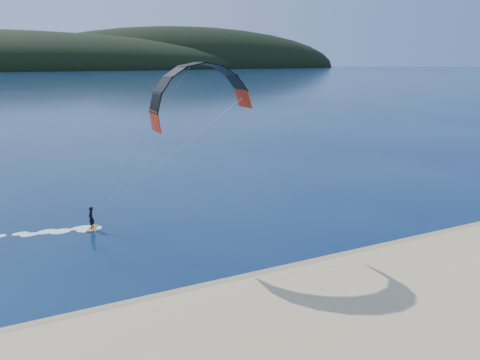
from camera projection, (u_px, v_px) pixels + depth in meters
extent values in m
plane|color=#08183C|center=(267.00, 329.00, 22.52)|extent=(1800.00, 1800.00, 0.00)
cube|color=#8E7C52|center=(230.00, 288.00, 26.43)|extent=(220.00, 2.50, 0.10)
ellipsoid|color=black|center=(188.00, 68.00, 792.99)|extent=(600.00, 240.00, 140.00)
cube|color=#C38717|center=(92.00, 228.00, 35.88)|extent=(1.07, 1.51, 0.08)
imported|color=black|center=(91.00, 217.00, 35.64)|extent=(0.68, 0.78, 1.79)
cylinder|color=gray|center=(145.00, 167.00, 33.35)|extent=(0.02, 0.02, 12.25)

